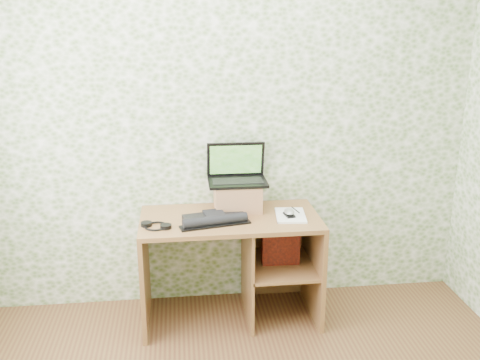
{
  "coord_description": "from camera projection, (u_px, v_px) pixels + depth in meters",
  "views": [
    {
      "loc": [
        -0.33,
        -1.89,
        2.05
      ],
      "look_at": [
        0.06,
        1.39,
        1.02
      ],
      "focal_mm": 40.0,
      "sensor_mm": 36.0,
      "label": 1
    }
  ],
  "objects": [
    {
      "name": "headphones",
      "position": [
        156.0,
        226.0,
        3.41
      ],
      "size": [
        0.2,
        0.2,
        0.03
      ],
      "rotation": [
        0.0,
        0.0,
        -0.42
      ],
      "color": "black",
      "rests_on": "desk"
    },
    {
      "name": "wall_back",
      "position": [
        225.0,
        127.0,
        3.71
      ],
      "size": [
        3.5,
        0.0,
        3.5
      ],
      "primitive_type": "plane",
      "rotation": [
        1.57,
        0.0,
        0.0
      ],
      "color": "white",
      "rests_on": "ground"
    },
    {
      "name": "red_box",
      "position": [
        281.0,
        243.0,
        3.68
      ],
      "size": [
        0.26,
        0.09,
        0.31
      ],
      "primitive_type": "cube",
      "rotation": [
        0.0,
        0.0,
        -0.02
      ],
      "color": "maroon",
      "rests_on": "desk"
    },
    {
      "name": "notepad",
      "position": [
        290.0,
        215.0,
        3.59
      ],
      "size": [
        0.22,
        0.3,
        0.01
      ],
      "primitive_type": "cube",
      "rotation": [
        0.0,
        0.0,
        -0.11
      ],
      "color": "white",
      "rests_on": "desk"
    },
    {
      "name": "laptop",
      "position": [
        237.0,
        173.0,
        3.69
      ],
      "size": [
        0.4,
        0.28,
        0.27
      ],
      "rotation": [
        0.0,
        0.0,
        -0.01
      ],
      "color": "black",
      "rests_on": "riser"
    },
    {
      "name": "mouse",
      "position": [
        289.0,
        213.0,
        3.56
      ],
      "size": [
        0.08,
        0.11,
        0.04
      ],
      "primitive_type": "ellipsoid",
      "rotation": [
        0.0,
        0.0,
        0.15
      ],
      "color": "#B0B0B3",
      "rests_on": "notepad"
    },
    {
      "name": "pen",
      "position": [
        296.0,
        210.0,
        3.67
      ],
      "size": [
        0.03,
        0.12,
        0.01
      ],
      "primitive_type": "cylinder",
      "rotation": [
        1.57,
        0.0,
        0.22
      ],
      "color": "black",
      "rests_on": "notepad"
    },
    {
      "name": "desk",
      "position": [
        241.0,
        251.0,
        3.7
      ],
      "size": [
        1.2,
        0.6,
        0.75
      ],
      "color": "brown",
      "rests_on": "floor"
    },
    {
      "name": "riser",
      "position": [
        237.0,
        196.0,
        3.7
      ],
      "size": [
        0.32,
        0.27,
        0.19
      ],
      "primitive_type": "cube",
      "rotation": [
        0.0,
        0.0,
        -0.01
      ],
      "color": "#A76F4B",
      "rests_on": "desk"
    },
    {
      "name": "keyboard",
      "position": [
        215.0,
        219.0,
        3.49
      ],
      "size": [
        0.47,
        0.32,
        0.06
      ],
      "rotation": [
        0.0,
        0.0,
        0.21
      ],
      "color": "black",
      "rests_on": "desk"
    }
  ]
}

